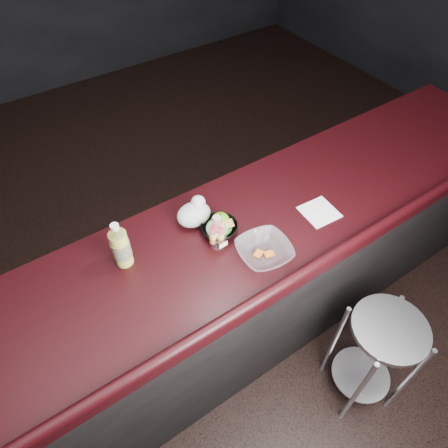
{
  "coord_description": "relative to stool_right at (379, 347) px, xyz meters",
  "views": [
    {
      "loc": [
        -0.56,
        -0.66,
        2.41
      ],
      "look_at": [
        0.1,
        0.31,
        1.1
      ],
      "focal_mm": 32.0,
      "sensor_mm": 36.0,
      "label": 1
    }
  ],
  "objects": [
    {
      "name": "ground",
      "position": [
        -0.56,
        0.37,
        -0.53
      ],
      "size": [
        8.0,
        8.0,
        0.0
      ],
      "primitive_type": "plane",
      "color": "black",
      "rests_on": "ground"
    },
    {
      "name": "room_shell",
      "position": [
        -0.56,
        0.37,
        1.3
      ],
      "size": [
        8.0,
        8.0,
        8.0
      ],
      "color": "black",
      "rests_on": "ground"
    },
    {
      "name": "counter",
      "position": [
        -0.56,
        0.68,
        -0.02
      ],
      "size": [
        4.06,
        0.71,
        1.02
      ],
      "color": "black",
      "rests_on": "ground"
    },
    {
      "name": "stool_right",
      "position": [
        0.0,
        0.0,
        0.0
      ],
      "size": [
        0.46,
        0.46,
        0.73
      ],
      "rotation": [
        0.0,
        0.0,
        -0.36
      ],
      "color": "silver",
      "rests_on": "ground"
    },
    {
      "name": "lemonade_bottle",
      "position": [
        -0.9,
        0.8,
        0.59
      ],
      "size": [
        0.08,
        0.08,
        0.24
      ],
      "color": "yellow",
      "rests_on": "counter"
    },
    {
      "name": "fruit_cup",
      "position": [
        -0.52,
        0.66,
        0.56
      ],
      "size": [
        0.1,
        0.1,
        0.14
      ],
      "color": "white",
      "rests_on": "counter"
    },
    {
      "name": "green_apple",
      "position": [
        -0.45,
        0.74,
        0.53
      ],
      "size": [
        0.09,
        0.09,
        0.09
      ],
      "color": "#3E780D",
      "rests_on": "counter"
    },
    {
      "name": "plastic_bag",
      "position": [
        -0.53,
        0.84,
        0.54
      ],
      "size": [
        0.16,
        0.13,
        0.12
      ],
      "color": "silver",
      "rests_on": "counter"
    },
    {
      "name": "snack_bowl",
      "position": [
        -0.47,
        0.71,
        0.52
      ],
      "size": [
        0.21,
        0.21,
        0.09
      ],
      "rotation": [
        0.0,
        0.0,
        0.32
      ],
      "color": "black",
      "rests_on": "counter"
    },
    {
      "name": "takeout_bowl",
      "position": [
        -0.38,
        0.5,
        0.51
      ],
      "size": [
        0.26,
        0.26,
        0.06
      ],
      "rotation": [
        0.0,
        0.0,
        -0.12
      ],
      "color": "silver",
      "rests_on": "counter"
    },
    {
      "name": "paper_napkin",
      "position": [
        -0.0,
        0.55,
        0.49
      ],
      "size": [
        0.17,
        0.17,
        0.0
      ],
      "primitive_type": "cube",
      "rotation": [
        0.0,
        0.0,
        -0.07
      ],
      "color": "white",
      "rests_on": "counter"
    }
  ]
}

